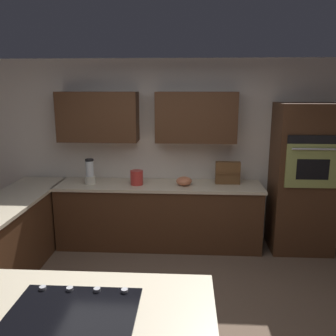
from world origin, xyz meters
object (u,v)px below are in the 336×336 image
(blender, at_px, (90,173))
(mixing_bowl, at_px, (184,181))
(wall_oven, at_px, (303,179))
(spice_rack, at_px, (228,173))
(kettle, at_px, (137,178))
(cooktop, at_px, (72,313))

(blender, bearing_deg, mixing_bowl, 180.00)
(wall_oven, relative_size, spice_rack, 5.99)
(blender, relative_size, mixing_bowl, 1.63)
(spice_rack, relative_size, kettle, 1.71)
(mixing_bowl, bearing_deg, wall_oven, -178.98)
(blender, bearing_deg, spice_rack, -176.61)
(cooktop, distance_m, spice_rack, 3.22)
(cooktop, xyz_separation_m, mixing_bowl, (-0.62, -2.86, 0.05))
(wall_oven, height_order, kettle, wall_oven)
(mixing_bowl, relative_size, kettle, 1.10)
(blender, height_order, kettle, blender)
(wall_oven, height_order, blender, wall_oven)
(wall_oven, distance_m, mixing_bowl, 1.60)
(spice_rack, bearing_deg, kettle, 5.15)
(wall_oven, bearing_deg, blender, 0.56)
(mixing_bowl, height_order, spice_rack, spice_rack)
(cooktop, distance_m, kettle, 2.86)
(mixing_bowl, bearing_deg, kettle, 0.00)
(spice_rack, bearing_deg, cooktop, 67.67)
(cooktop, bearing_deg, blender, -76.68)
(kettle, bearing_deg, wall_oven, -179.27)
(wall_oven, height_order, cooktop, wall_oven)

